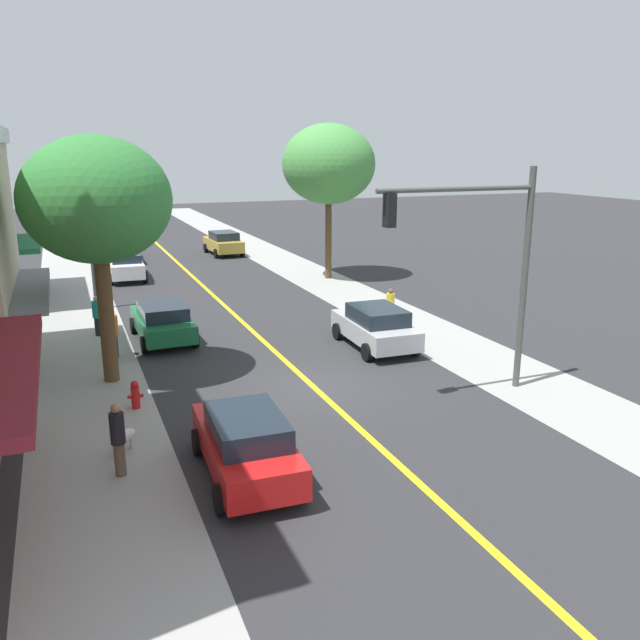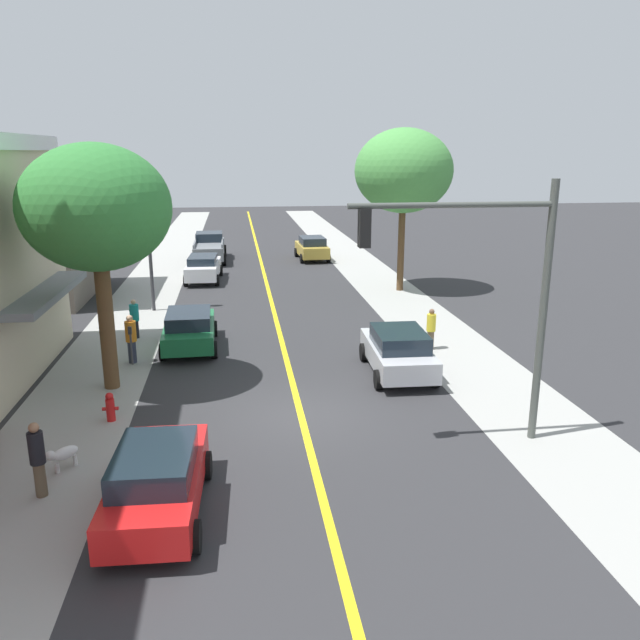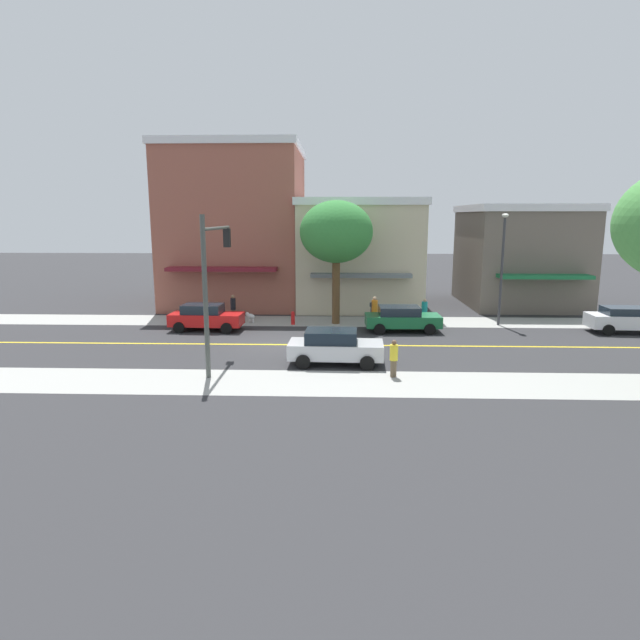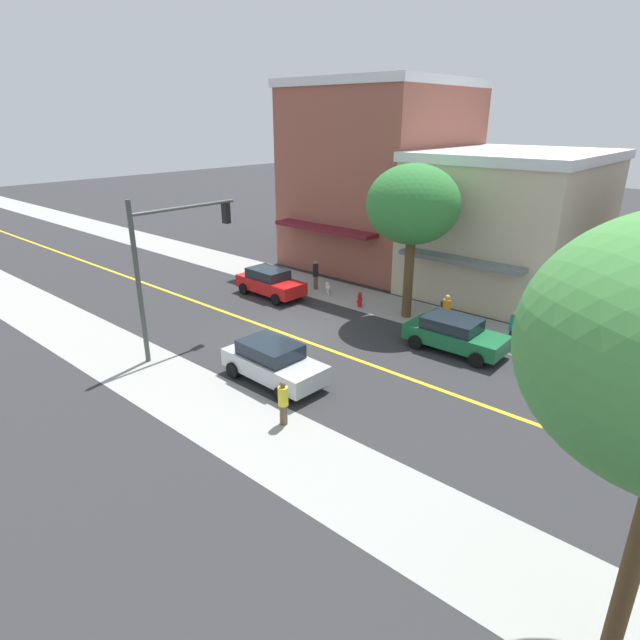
# 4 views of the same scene
# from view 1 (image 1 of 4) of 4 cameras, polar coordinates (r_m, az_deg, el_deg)

# --- Properties ---
(ground_plane) EXTENTS (140.00, 140.00, 0.00)m
(ground_plane) POSITION_cam_1_polar(r_m,az_deg,el_deg) (20.02, -0.55, -5.97)
(ground_plane) COLOR #2D2D30
(sidewalk_left) EXTENTS (3.41, 126.00, 0.01)m
(sidewalk_left) POSITION_cam_1_polar(r_m,az_deg,el_deg) (18.82, -19.38, -8.25)
(sidewalk_left) COLOR #9E9E99
(sidewalk_left) RESTS_ON ground
(sidewalk_right) EXTENTS (3.41, 126.00, 0.01)m
(sidewalk_right) POSITION_cam_1_polar(r_m,az_deg,el_deg) (23.03, 14.62, -3.62)
(sidewalk_right) COLOR #9E9E99
(sidewalk_right) RESTS_ON ground
(road_centerline_stripe) EXTENTS (0.20, 126.00, 0.00)m
(road_centerline_stripe) POSITION_cam_1_polar(r_m,az_deg,el_deg) (20.01, -0.55, -5.96)
(road_centerline_stripe) COLOR yellow
(road_centerline_stripe) RESTS_ON ground
(street_tree_left_near) EXTENTS (5.09, 5.09, 8.48)m
(street_tree_left_near) POSITION_cam_1_polar(r_m,az_deg,el_deg) (36.01, 0.77, 13.62)
(street_tree_left_near) COLOR brown
(street_tree_left_near) RESTS_ON ground
(street_tree_right_corner) EXTENTS (4.44, 4.44, 7.56)m
(street_tree_right_corner) POSITION_cam_1_polar(r_m,az_deg,el_deg) (20.48, -19.21, 9.90)
(street_tree_right_corner) COLOR brown
(street_tree_right_corner) RESTS_ON ground
(fire_hydrant) EXTENTS (0.44, 0.24, 0.83)m
(fire_hydrant) POSITION_cam_1_polar(r_m,az_deg,el_deg) (19.04, -16.05, -6.37)
(fire_hydrant) COLOR red
(fire_hydrant) RESTS_ON ground
(parking_meter) EXTENTS (0.12, 0.18, 1.39)m
(parking_meter) POSITION_cam_1_polar(r_m,az_deg,el_deg) (23.45, -17.78, -1.18)
(parking_meter) COLOR #4C4C51
(parking_meter) RESTS_ON ground
(traffic_light_mast) EXTENTS (5.09, 0.32, 6.67)m
(traffic_light_mast) POSITION_cam_1_polar(r_m,az_deg,el_deg) (19.04, 14.36, 6.17)
(traffic_light_mast) COLOR #474C47
(traffic_light_mast) RESTS_ON ground
(street_lamp) EXTENTS (0.70, 0.36, 6.77)m
(street_lamp) POSITION_cam_1_polar(r_m,az_deg,el_deg) (30.60, -19.84, 8.48)
(street_lamp) COLOR #38383D
(street_lamp) RESTS_ON ground
(red_sedan_left_curb) EXTENTS (2.07, 4.26, 1.55)m
(red_sedan_left_curb) POSITION_cam_1_polar(r_m,az_deg,el_deg) (14.66, -6.57, -10.79)
(red_sedan_left_curb) COLOR red
(red_sedan_left_curb) RESTS_ON ground
(white_sedan_left_curb) EXTENTS (2.13, 4.57, 1.50)m
(white_sedan_left_curb) POSITION_cam_1_polar(r_m,az_deg,el_deg) (37.86, -16.78, 4.68)
(white_sedan_left_curb) COLOR silver
(white_sedan_left_curb) RESTS_ON ground
(green_sedan_left_curb) EXTENTS (2.13, 4.34, 1.47)m
(green_sedan_left_curb) POSITION_cam_1_polar(r_m,az_deg,el_deg) (25.28, -13.78, -0.08)
(green_sedan_left_curb) COLOR #196638
(green_sedan_left_curb) RESTS_ON ground
(gold_sedan_right_curb) EXTENTS (2.17, 4.22, 1.60)m
(gold_sedan_right_curb) POSITION_cam_1_polar(r_m,az_deg,el_deg) (45.29, -8.54, 6.79)
(gold_sedan_right_curb) COLOR #B29338
(gold_sedan_right_curb) RESTS_ON ground
(silver_sedan_right_curb) EXTENTS (2.18, 4.31, 1.56)m
(silver_sedan_right_curb) POSITION_cam_1_polar(r_m,az_deg,el_deg) (23.76, 4.94, -0.55)
(silver_sedan_right_curb) COLOR #B7BABF
(silver_sedan_right_curb) RESTS_ON ground
(grey_pickup_truck) EXTENTS (2.27, 5.79, 1.83)m
(grey_pickup_truck) POSITION_cam_1_polar(r_m,az_deg,el_deg) (44.84, -17.57, 6.31)
(grey_pickup_truck) COLOR slate
(grey_pickup_truck) RESTS_ON ground
(pedestrian_teal_shirt) EXTENTS (0.36, 0.36, 1.60)m
(pedestrian_teal_shirt) POSITION_cam_1_polar(r_m,az_deg,el_deg) (26.67, -19.13, 0.43)
(pedestrian_teal_shirt) COLOR black
(pedestrian_teal_shirt) RESTS_ON ground
(pedestrian_orange_shirt) EXTENTS (0.38, 0.38, 1.75)m
(pedestrian_orange_shirt) POSITION_cam_1_polar(r_m,az_deg,el_deg) (23.65, -17.87, -1.05)
(pedestrian_orange_shirt) COLOR #33384C
(pedestrian_orange_shirt) RESTS_ON ground
(pedestrian_yellow_shirt) EXTENTS (0.34, 0.34, 1.58)m
(pedestrian_yellow_shirt) POSITION_cam_1_polar(r_m,az_deg,el_deg) (26.74, 6.24, 1.21)
(pedestrian_yellow_shirt) COLOR brown
(pedestrian_yellow_shirt) RESTS_ON ground
(pedestrian_black_shirt) EXTENTS (0.33, 0.33, 1.73)m
(pedestrian_black_shirt) POSITION_cam_1_polar(r_m,az_deg,el_deg) (15.24, -17.46, -9.91)
(pedestrian_black_shirt) COLOR brown
(pedestrian_black_shirt) RESTS_ON ground
(small_dog) EXTENTS (0.70, 0.74, 0.62)m
(small_dog) POSITION_cam_1_polar(r_m,az_deg,el_deg) (16.47, -17.00, -9.90)
(small_dog) COLOR silver
(small_dog) RESTS_ON ground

